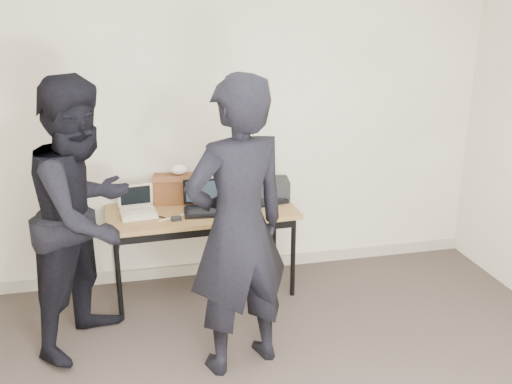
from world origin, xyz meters
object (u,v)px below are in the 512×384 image
object	(u,v)px
equipment_box	(272,188)
person_observer	(85,216)
desk	(202,217)
laptop_center	(204,204)
laptop_beige	(138,209)
person_typist	(238,229)
leather_satchel	(176,188)
laptop_right	(259,192)

from	to	relation	value
equipment_box	person_observer	distance (m)	1.65
desk	laptop_center	xyz separation A→B (m)	(0.02, -0.01, 0.11)
laptop_beige	person_typist	xyz separation A→B (m)	(0.59, -1.06, 0.20)
leather_satchel	laptop_right	bearing A→B (deg)	3.97
equipment_box	person_typist	xyz separation A→B (m)	(-0.54, -1.23, 0.17)
laptop_beige	laptop_center	world-z (taller)	laptop_center
laptop_beige	laptop_right	bearing A→B (deg)	1.45
leather_satchel	person_observer	bearing A→B (deg)	-122.92
laptop_center	laptop_right	size ratio (longest dim) A/B	0.77
leather_satchel	person_observer	distance (m)	1.01
laptop_beige	person_observer	size ratio (longest dim) A/B	0.16
laptop_center	equipment_box	xyz separation A→B (m)	(0.61, 0.20, 0.02)
desk	leather_satchel	size ratio (longest dim) A/B	3.97
laptop_right	person_typist	bearing A→B (deg)	-120.71
leather_satchel	equipment_box	xyz separation A→B (m)	(0.81, -0.04, -0.05)
desk	person_observer	bearing A→B (deg)	-151.10
leather_satchel	person_typist	bearing A→B (deg)	-68.52
laptop_right	leather_satchel	xyz separation A→B (m)	(-0.68, 0.06, 0.06)
leather_satchel	person_typist	distance (m)	1.30
laptop_beige	laptop_right	size ratio (longest dim) A/B	0.67
laptop_beige	person_typist	world-z (taller)	person_typist
desk	equipment_box	world-z (taller)	equipment_box
laptop_beige	laptop_center	distance (m)	0.52
leather_satchel	equipment_box	bearing A→B (deg)	6.72
leather_satchel	equipment_box	size ratio (longest dim) A/B	1.39
leather_satchel	person_observer	world-z (taller)	person_observer
laptop_right	leather_satchel	world-z (taller)	laptop_right
laptop_beige	person_typist	bearing A→B (deg)	-66.99
equipment_box	laptop_right	bearing A→B (deg)	-167.81
desk	leather_satchel	xyz separation A→B (m)	(-0.18, 0.23, 0.19)
laptop_center	person_observer	distance (m)	1.02
laptop_beige	laptop_right	distance (m)	1.01
laptop_center	equipment_box	world-z (taller)	laptop_center
desk	leather_satchel	world-z (taller)	leather_satchel
laptop_right	person_observer	world-z (taller)	person_observer
desk	person_observer	xyz separation A→B (m)	(-0.85, -0.51, 0.28)
desk	laptop_right	size ratio (longest dim) A/B	3.45
laptop_right	person_observer	xyz separation A→B (m)	(-1.36, -0.68, 0.16)
desk	laptop_right	xyz separation A→B (m)	(0.50, 0.16, 0.12)
laptop_right	equipment_box	distance (m)	0.13
desk	person_observer	distance (m)	1.04
laptop_beige	laptop_center	bearing A→B (deg)	-10.36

